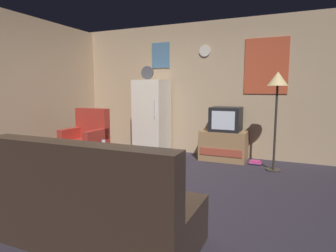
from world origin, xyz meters
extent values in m
plane|color=#2D2833|center=(0.00, 0.00, 0.00)|extent=(12.00, 12.00, 0.00)
cube|color=tan|center=(0.00, 2.45, 1.31)|extent=(5.20, 0.10, 2.63)
cube|color=#C64C2D|center=(1.35, 2.39, 1.73)|extent=(0.76, 0.02, 1.00)
cube|color=teal|center=(-0.75, 2.39, 2.02)|extent=(0.40, 0.02, 0.52)
cylinder|color=silver|center=(0.20, 2.39, 2.06)|extent=(0.22, 0.03, 0.22)
cube|color=silver|center=(-0.80, 2.04, 0.75)|extent=(0.60, 0.60, 1.50)
cylinder|color=silver|center=(-0.58, 1.73, 0.95)|extent=(0.02, 0.02, 0.36)
cylinder|color=#4C4C51|center=(-0.85, 1.96, 1.64)|extent=(0.26, 0.04, 0.26)
cube|color=#9E754C|center=(0.68, 2.09, 0.27)|extent=(0.84, 0.52, 0.55)
cube|color=#AD4733|center=(0.68, 1.83, 0.19)|extent=(0.76, 0.01, 0.13)
cube|color=black|center=(0.71, 2.09, 0.77)|extent=(0.54, 0.50, 0.44)
cube|color=silver|center=(0.71, 1.84, 0.77)|extent=(0.41, 0.01, 0.33)
cylinder|color=#332D28|center=(1.58, 1.71, 0.01)|extent=(0.24, 0.24, 0.02)
cylinder|color=#332D28|center=(1.58, 1.71, 0.70)|extent=(0.04, 0.04, 1.40)
cone|color=#F2D18C|center=(1.58, 1.71, 1.48)|extent=(0.32, 0.32, 0.22)
cylinder|color=#9E754C|center=(-0.48, 0.32, 0.02)|extent=(0.72, 0.72, 0.04)
cylinder|color=#9E754C|center=(-0.48, 0.32, 0.22)|extent=(0.24, 0.24, 0.40)
cylinder|color=#9E754C|center=(-0.48, 0.32, 0.42)|extent=(0.72, 0.72, 0.04)
cylinder|color=silver|center=(-0.67, 0.24, 0.51)|extent=(0.05, 0.05, 0.15)
cylinder|color=silver|center=(-0.56, 0.28, 0.48)|extent=(0.08, 0.08, 0.09)
cylinder|color=tan|center=(-0.63, 0.23, 0.48)|extent=(0.08, 0.08, 0.09)
cube|color=black|center=(-0.52, 0.30, 0.45)|extent=(0.15, 0.11, 0.02)
cube|color=#A52D23|center=(-1.63, 0.94, 0.20)|extent=(0.68, 0.68, 0.40)
cube|color=#A52D23|center=(-1.63, 1.20, 0.68)|extent=(0.68, 0.16, 0.56)
cube|color=#A52D23|center=(-1.91, 0.94, 0.50)|extent=(0.12, 0.60, 0.20)
cube|color=#A52D23|center=(-1.35, 0.94, 0.50)|extent=(0.12, 0.60, 0.20)
cube|color=#38281E|center=(0.31, -1.14, 0.20)|extent=(1.70, 0.80, 0.40)
cube|color=#38281E|center=(0.31, -1.44, 0.66)|extent=(1.70, 0.20, 0.52)
cube|color=#438675|center=(1.27, 2.00, 0.01)|extent=(0.16, 0.14, 0.02)
cube|color=#C94A93|center=(1.27, 2.00, 0.03)|extent=(0.21, 0.18, 0.02)
cube|color=#C43579|center=(1.27, 2.00, 0.05)|extent=(0.18, 0.16, 0.02)
camera|label=1|loc=(1.76, -3.03, 1.31)|focal=29.85mm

